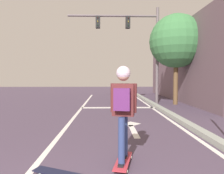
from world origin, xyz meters
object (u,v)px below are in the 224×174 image
at_px(spare_skateboard, 59,174).
at_px(traffic_signal_mast, 134,36).
at_px(skater, 123,102).
at_px(roadside_tree, 176,41).
at_px(skateboard, 123,161).

distance_m(spare_skateboard, traffic_signal_mast, 9.48).
distance_m(skater, roadside_tree, 8.72).
xyz_separation_m(skateboard, skater, (-0.00, -0.02, 1.02)).
bearing_deg(spare_skateboard, traffic_signal_mast, 75.53).
distance_m(traffic_signal_mast, roadside_tree, 2.30).
relative_size(skater, spare_skateboard, 1.83).
height_order(spare_skateboard, traffic_signal_mast, traffic_signal_mast).
distance_m(skater, spare_skateboard, 1.47).
height_order(skateboard, skater, skater).
bearing_deg(skateboard, skater, -102.96).
relative_size(skater, traffic_signal_mast, 0.30).
bearing_deg(skater, spare_skateboard, -156.77).
bearing_deg(traffic_signal_mast, roadside_tree, -9.64).
relative_size(skateboard, spare_skateboard, 1.00).
bearing_deg(spare_skateboard, skateboard, 23.99).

